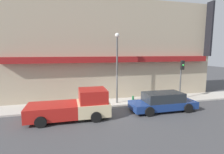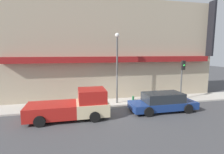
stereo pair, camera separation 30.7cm
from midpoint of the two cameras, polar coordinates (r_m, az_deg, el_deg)
The scene contains 8 objects.
ground_plane at distance 13.94m, azimuth 3.00°, elevation -9.95°, with size 80.00×80.00×0.00m, color #424244.
sidewalk at distance 15.03m, azimuth 1.63°, elevation -8.35°, with size 36.00×2.42×0.12m.
building at distance 17.03m, azimuth -0.75°, elevation 8.66°, with size 19.80×3.80×9.13m.
pickup_truck at distance 11.83m, azimuth -12.79°, elevation -9.30°, with size 5.19×2.20×1.89m.
parked_car at distance 13.58m, azimuth 15.62°, elevation -7.77°, with size 4.88×2.01×1.37m.
fire_hydrant at distance 14.70m, azimuth 6.27°, elevation -7.29°, with size 0.17×0.17×0.62m.
street_lamp at distance 14.16m, azimuth 1.04°, elevation 5.51°, with size 0.36×0.36×5.71m.
traffic_light at distance 16.47m, azimuth 21.24°, elevation 1.31°, with size 0.28×0.42×3.49m.
Camera 1 is at (-4.09, -12.62, 4.30)m, focal length 28.00 mm.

